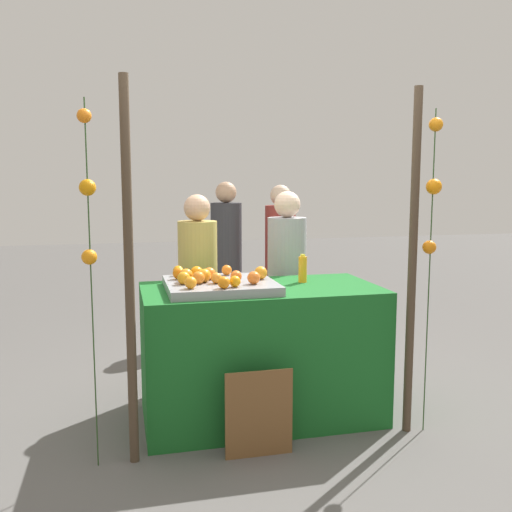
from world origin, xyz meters
TOP-DOWN VIEW (x-y plane):
  - ground_plane at (0.00, 0.00)m, footprint 24.00×24.00m
  - stall_counter at (0.00, 0.00)m, footprint 1.64×0.84m
  - orange_tray at (-0.29, -0.03)m, footprint 0.73×0.67m
  - orange_0 at (-0.35, 0.05)m, footprint 0.08×0.08m
  - orange_1 at (-0.44, 0.09)m, footprint 0.09×0.09m
  - orange_2 at (-0.52, -0.26)m, footprint 0.08×0.08m
  - orange_3 at (-0.41, -0.05)m, footprint 0.09×0.09m
  - orange_4 at (-0.32, -0.30)m, footprint 0.08×0.08m
  - orange_5 at (-0.24, -0.27)m, footprint 0.07×0.07m
  - orange_6 at (-0.19, -0.08)m, footprint 0.08×0.08m
  - orange_7 at (-0.56, 0.11)m, footprint 0.08×0.08m
  - orange_8 at (-0.45, -0.11)m, footprint 0.08×0.08m
  - orange_9 at (-0.20, 0.21)m, footprint 0.07×0.07m
  - orange_10 at (-0.01, -0.02)m, footprint 0.09×0.09m
  - orange_11 at (-0.52, -0.00)m, footprint 0.09×0.09m
  - orange_12 at (-0.10, -0.19)m, footprint 0.09×0.09m
  - orange_13 at (-0.34, -0.11)m, footprint 0.07×0.07m
  - orange_14 at (-0.55, 0.26)m, footprint 0.07×0.07m
  - orange_15 at (-0.55, -0.09)m, footprint 0.08×0.08m
  - juice_bottle at (0.34, 0.12)m, footprint 0.06×0.06m
  - chalkboard_sign at (-0.16, -0.57)m, footprint 0.42×0.03m
  - vendor_left at (-0.34, 0.72)m, footprint 0.32×0.32m
  - vendor_right at (0.39, 0.68)m, footprint 0.32×0.32m
  - crowd_person_0 at (0.17, 2.23)m, footprint 0.33×0.33m
  - crowd_person_1 at (0.73, 2.06)m, footprint 0.33×0.33m
  - canopy_post_left at (-0.90, -0.46)m, footprint 0.06×0.06m
  - canopy_post_right at (0.90, -0.46)m, footprint 0.06×0.06m
  - garland_strand_left at (-1.12, -0.47)m, footprint 0.10×0.10m
  - garland_strand_right at (1.02, -0.48)m, footprint 0.11×0.10m

SIDE VIEW (x-z plane):
  - ground_plane at x=0.00m, z-range 0.00..0.00m
  - chalkboard_sign at x=-0.16m, z-range -0.01..0.54m
  - stall_counter at x=0.00m, z-range 0.00..0.94m
  - vendor_left at x=-0.34m, z-range -0.05..1.52m
  - vendor_right at x=0.39m, z-range -0.05..1.54m
  - crowd_person_1 at x=0.73m, z-range -0.06..1.58m
  - crowd_person_0 at x=0.17m, z-range -0.06..1.61m
  - orange_tray at x=-0.29m, z-range 0.94..1.00m
  - orange_13 at x=-0.34m, z-range 1.00..1.08m
  - orange_14 at x=-0.55m, z-range 1.00..1.08m
  - orange_9 at x=-0.20m, z-range 1.00..1.08m
  - orange_5 at x=-0.24m, z-range 1.00..1.08m
  - juice_bottle at x=0.34m, z-range 0.94..1.14m
  - orange_2 at x=-0.52m, z-range 1.00..1.08m
  - orange_6 at x=-0.19m, z-range 1.00..1.08m
  - orange_4 at x=-0.32m, z-range 1.00..1.08m
  - orange_0 at x=-0.35m, z-range 1.00..1.09m
  - orange_8 at x=-0.45m, z-range 1.00..1.09m
  - orange_7 at x=-0.56m, z-range 1.00..1.09m
  - orange_15 at x=-0.55m, z-range 1.00..1.09m
  - orange_12 at x=-0.10m, z-range 1.00..1.09m
  - orange_11 at x=-0.52m, z-range 1.00..1.09m
  - orange_1 at x=-0.44m, z-range 1.00..1.09m
  - orange_10 at x=-0.01m, z-range 1.00..1.09m
  - orange_3 at x=-0.41m, z-range 1.00..1.09m
  - canopy_post_left at x=-0.90m, z-range 0.00..2.27m
  - canopy_post_right at x=0.90m, z-range 0.00..2.27m
  - garland_strand_left at x=-1.12m, z-range 0.51..2.64m
  - garland_strand_right at x=1.02m, z-range 0.55..2.68m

